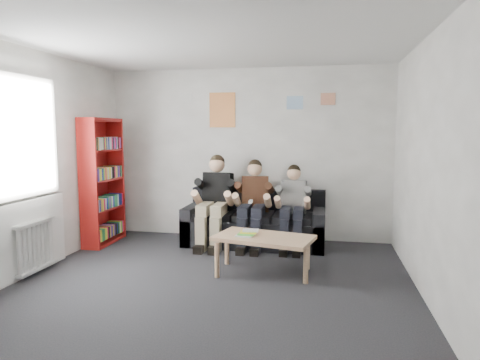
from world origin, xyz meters
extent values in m
plane|color=black|center=(0.00, 0.00, 0.00)|extent=(5.00, 5.00, 0.00)
plane|color=silver|center=(0.00, 0.00, 2.70)|extent=(5.00, 5.00, 0.00)
plane|color=beige|center=(0.00, 2.50, 1.35)|extent=(4.50, 0.00, 4.50)
plane|color=beige|center=(0.00, -2.50, 1.35)|extent=(4.50, 0.00, 4.50)
plane|color=beige|center=(-2.25, 0.00, 1.35)|extent=(0.00, 5.00, 5.00)
plane|color=beige|center=(2.25, 0.00, 1.35)|extent=(0.00, 5.00, 5.00)
cube|color=black|center=(0.20, 2.06, 0.20)|extent=(2.10, 0.86, 0.40)
cube|color=black|center=(0.20, 2.39, 0.61)|extent=(2.10, 0.19, 0.41)
cube|color=black|center=(-0.77, 2.06, 0.29)|extent=(0.17, 0.86, 0.57)
cube|color=black|center=(1.16, 2.06, 0.29)|extent=(0.17, 0.86, 0.57)
cube|color=black|center=(0.20, 1.98, 0.45)|extent=(1.75, 0.59, 0.10)
cube|color=maroon|center=(-2.09, 1.70, 0.95)|extent=(0.29, 0.86, 1.91)
cube|color=tan|center=(0.52, 0.77, 0.44)|extent=(1.15, 0.63, 0.05)
cylinder|color=tan|center=(0.01, 0.51, 0.21)|extent=(0.06, 0.06, 0.41)
cylinder|color=tan|center=(1.04, 0.51, 0.21)|extent=(0.06, 0.06, 0.41)
cylinder|color=tan|center=(0.01, 1.03, 0.21)|extent=(0.06, 0.06, 0.41)
cylinder|color=tan|center=(1.04, 1.03, 0.21)|extent=(0.06, 0.06, 0.41)
cube|color=silver|center=(0.29, 0.71, 0.47)|extent=(0.19, 0.14, 0.02)
cube|color=green|center=(0.32, 0.74, 0.48)|extent=(0.19, 0.14, 0.02)
cube|color=yellow|center=(0.34, 0.77, 0.50)|extent=(0.19, 0.14, 0.02)
cube|color=silver|center=(0.36, 0.80, 0.51)|extent=(0.19, 0.14, 0.02)
cube|color=black|center=(-0.39, 2.12, 0.79)|extent=(0.43, 0.32, 0.61)
sphere|color=#E9B58E|center=(-0.39, 2.08, 1.21)|extent=(0.24, 0.24, 0.24)
sphere|color=black|center=(-0.39, 2.09, 1.25)|extent=(0.23, 0.23, 0.23)
cube|color=gray|center=(-0.39, 1.79, 0.57)|extent=(0.39, 0.50, 0.16)
cube|color=gray|center=(-0.39, 1.56, 0.25)|extent=(0.37, 0.15, 0.50)
cube|color=black|center=(-0.39, 1.49, 0.05)|extent=(0.37, 0.28, 0.11)
cube|color=#512A1B|center=(0.20, 2.11, 0.77)|extent=(0.40, 0.29, 0.56)
sphere|color=#E9B58E|center=(0.20, 2.07, 1.16)|extent=(0.22, 0.22, 0.22)
sphere|color=black|center=(0.20, 2.09, 1.19)|extent=(0.21, 0.21, 0.21)
cube|color=black|center=(0.20, 1.81, 0.57)|extent=(0.36, 0.46, 0.15)
cube|color=black|center=(0.20, 1.59, 0.25)|extent=(0.34, 0.14, 0.50)
cube|color=black|center=(0.20, 1.53, 0.05)|extent=(0.34, 0.26, 0.10)
cube|color=silver|center=(0.20, 1.71, 0.72)|extent=(0.04, 0.14, 0.04)
cube|color=silver|center=(0.78, 2.10, 0.74)|extent=(0.36, 0.27, 0.52)
sphere|color=#E9B58E|center=(0.78, 2.07, 1.10)|extent=(0.20, 0.20, 0.20)
sphere|color=black|center=(0.78, 2.08, 1.13)|extent=(0.19, 0.19, 0.19)
cube|color=black|center=(0.78, 1.83, 0.56)|extent=(0.33, 0.42, 0.14)
cube|color=black|center=(0.78, 1.63, 0.25)|extent=(0.31, 0.13, 0.50)
cube|color=black|center=(0.78, 1.57, 0.05)|extent=(0.31, 0.24, 0.09)
cylinder|color=white|center=(-2.15, -0.08, 0.35)|extent=(0.06, 0.06, 0.60)
cylinder|color=white|center=(-2.15, 0.00, 0.35)|extent=(0.06, 0.06, 0.60)
cylinder|color=white|center=(-2.15, 0.08, 0.35)|extent=(0.06, 0.06, 0.60)
cylinder|color=white|center=(-2.15, 0.16, 0.35)|extent=(0.06, 0.06, 0.60)
cylinder|color=white|center=(-2.15, 0.24, 0.35)|extent=(0.06, 0.06, 0.60)
cylinder|color=white|center=(-2.15, 0.32, 0.35)|extent=(0.06, 0.06, 0.60)
cylinder|color=white|center=(-2.15, 0.40, 0.35)|extent=(0.06, 0.06, 0.60)
cylinder|color=white|center=(-2.15, 0.48, 0.35)|extent=(0.06, 0.06, 0.60)
cube|color=white|center=(-2.15, 0.20, 0.07)|extent=(0.10, 0.64, 0.04)
cube|color=white|center=(-2.15, 0.20, 0.63)|extent=(0.10, 0.64, 0.04)
cube|color=white|center=(-2.23, 0.20, 1.65)|extent=(0.02, 1.00, 1.30)
cube|color=white|center=(-2.22, 0.20, 2.33)|extent=(0.05, 1.12, 0.06)
cube|color=white|center=(-2.22, 0.20, 0.97)|extent=(0.05, 1.12, 0.06)
cube|color=white|center=(-2.22, 0.20, 0.45)|extent=(0.03, 1.30, 0.90)
cube|color=gold|center=(-0.40, 2.49, 2.05)|extent=(0.42, 0.01, 0.55)
cube|color=#4092DB|center=(0.75, 2.49, 2.15)|extent=(0.25, 0.01, 0.20)
cube|color=#B9397F|center=(1.25, 2.49, 2.20)|extent=(0.22, 0.01, 0.18)
cube|color=silver|center=(-1.00, 2.49, 2.25)|extent=(0.20, 0.01, 0.14)
camera|label=1|loc=(1.23, -4.22, 1.72)|focal=32.00mm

